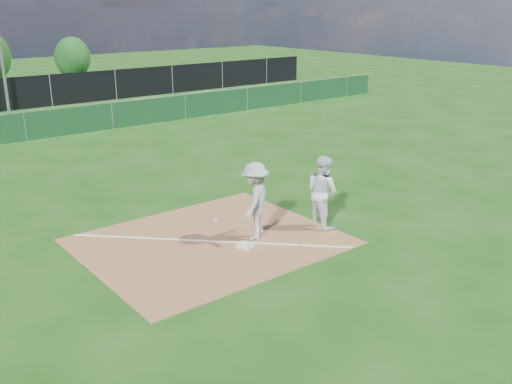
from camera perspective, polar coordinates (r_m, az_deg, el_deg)
ground at (r=21.89m, az=-18.00°, el=2.55°), size 90.00×90.00×0.00m
infield_dirt at (r=14.21m, az=-4.64°, el=-4.95°), size 6.00×5.00×0.02m
foul_line at (r=14.21m, az=-4.64°, el=-4.90°), size 5.01×5.01×0.01m
green_fence at (r=26.39m, az=-22.10°, el=6.03°), size 44.00×0.05×1.20m
first_base at (r=13.82m, az=-1.09°, el=-5.38°), size 0.47×0.47×0.08m
play_at_first at (r=14.03m, az=-0.12°, el=-0.89°), size 2.03×1.30×1.95m
runner at (r=14.93m, az=6.65°, el=0.05°), size 0.77×0.96×1.93m
car_right at (r=38.77m, az=-20.71°, el=9.77°), size 4.54×3.12×1.22m
tree_right at (r=47.42m, az=-17.87°, el=12.69°), size 2.72×2.72×3.23m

